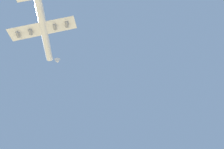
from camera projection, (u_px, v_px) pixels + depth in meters
carrier_jet at (43, 29)px, 147.24m from camera, size 77.19×59.96×22.49m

